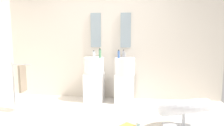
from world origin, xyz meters
The scene contains 12 objects.
rear_partition centered at (0.00, 1.65, 1.30)m, with size 4.80×0.10×2.60m, color beige.
pedestal_sink_left centered at (-0.33, 1.33, 0.49)m, with size 0.42×0.42×1.05m.
pedestal_sink_right centered at (0.33, 1.33, 0.49)m, with size 0.42×0.42×1.05m.
vanity_mirror_left centered at (-0.33, 1.58, 1.52)m, with size 0.22×0.03×0.74m, color #8C9EA8.
vanity_mirror_right centered at (0.33, 1.58, 1.52)m, with size 0.22×0.03×0.74m, color #8C9EA8.
lounge_chair centered at (1.28, -0.05, 0.35)m, with size 1.01×1.01×0.65m.
towel_rack centered at (-1.52, 0.50, 0.63)m, with size 0.37×0.22×0.95m.
coffee_mug centered at (0.62, 0.02, 0.06)m, with size 0.08×0.08×0.11m, color white.
soap_bottle_green centered at (-0.19, 1.28, 1.04)m, with size 0.05×0.05×0.20m.
soap_bottle_blue centered at (0.21, 1.25, 1.03)m, with size 0.05×0.05×0.18m.
soap_bottle_clear centered at (-0.35, 1.45, 1.01)m, with size 0.05×0.05×0.14m.
soap_bottle_grey centered at (0.29, 1.46, 1.02)m, with size 0.05×0.05×0.16m.
Camera 1 is at (0.59, -3.24, 1.51)m, focal length 35.54 mm.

